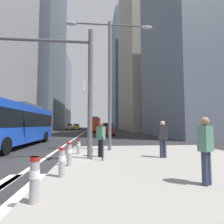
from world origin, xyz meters
The scene contains 24 objects.
ground_plane centered at (0.00, 20.00, 0.00)m, with size 160.00×160.00×0.00m, color #28282B.
median_island centered at (5.50, -1.00, 0.07)m, with size 9.00×10.00×0.15m, color gray.
lane_centre_line centered at (0.00, 30.00, 0.01)m, with size 0.20×80.00×0.01m, color beige.
office_tower_left_mid centered at (-16.00, 47.41, 25.86)m, with size 13.56×23.71×51.73m, color slate.
office_tower_left_far centered at (-16.00, 76.22, 17.22)m, with size 10.03×22.63×34.44m, color gray.
office_tower_right_near centered at (17.00, 16.35, 16.52)m, with size 11.26×16.59×33.04m, color slate.
office_tower_right_mid centered at (17.00, 41.81, 23.76)m, with size 12.73×25.25×47.51m, color gray.
office_tower_right_far centered at (17.00, 66.47, 24.87)m, with size 13.93×17.07×49.73m, color slate.
city_bus_blue_oncoming centered at (-3.59, 5.23, 1.84)m, with size 2.85×11.28×3.40m.
city_bus_red_receding centered at (2.18, 32.93, 1.84)m, with size 2.79×11.49×3.40m.
car_oncoming_mid centered at (-6.38, 53.01, 0.99)m, with size 2.09×4.16×1.94m.
car_receding_near centered at (3.38, 49.61, 0.99)m, with size 2.15×4.16×1.94m.
car_receding_far centered at (4.26, 18.71, 0.99)m, with size 2.05×4.50×1.94m.
car_oncoming_far centered at (-3.94, 51.28, 0.99)m, with size 2.12×4.44×1.94m.
traffic_signal_gantry centered at (0.22, -0.59, 4.11)m, with size 6.08×0.65×6.00m.
street_lamp_post centered at (3.35, 1.92, 5.28)m, with size 5.50×0.32×8.00m.
bollard_front centered at (1.32, -5.00, 0.64)m, with size 0.20×0.20×0.89m.
bollard_left centered at (1.53, -3.31, 0.63)m, with size 0.20×0.20×0.86m.
bollard_right centered at (1.53, -1.94, 0.63)m, with size 0.20×0.20×0.87m.
bollard_back centered at (1.63, 0.65, 0.57)m, with size 0.20×0.20×0.75m.
pedestrian_railing centered at (2.80, 0.56, 0.85)m, with size 0.06×3.35×0.98m.
pedestrian_waiting centered at (5.62, -0.68, 1.09)m, with size 0.39×0.25×1.69m.
pedestrian_walking centered at (2.75, -0.24, 1.07)m, with size 0.44×0.44×1.66m.
pedestrian_far centered at (5.32, -4.34, 1.11)m, with size 0.45×0.40×1.72m.
Camera 1 is at (2.51, -8.64, 1.67)m, focal length 28.08 mm.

